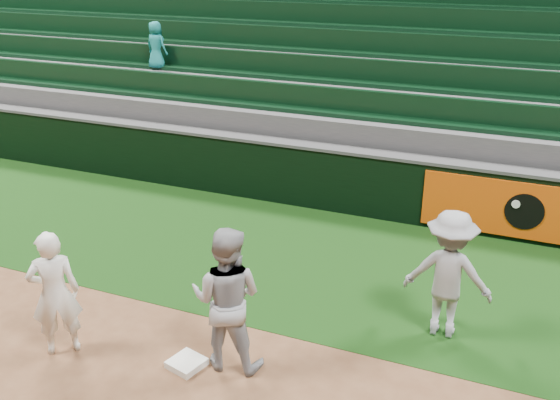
# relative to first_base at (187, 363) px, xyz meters

# --- Properties ---
(ground) EXTENTS (70.00, 70.00, 0.00)m
(ground) POSITION_rel_first_base_xyz_m (0.15, 0.15, -0.04)
(ground) COLOR brown
(ground) RESTS_ON ground
(foul_grass) EXTENTS (36.00, 4.20, 0.01)m
(foul_grass) POSITION_rel_first_base_xyz_m (0.15, 3.15, -0.04)
(foul_grass) COLOR black
(foul_grass) RESTS_ON ground
(first_base) EXTENTS (0.47, 0.47, 0.09)m
(first_base) POSITION_rel_first_base_xyz_m (0.00, 0.00, 0.00)
(first_base) COLOR white
(first_base) RESTS_ON ground
(first_baseman) EXTENTS (0.72, 0.70, 1.66)m
(first_baseman) POSITION_rel_first_base_xyz_m (-1.62, -0.32, 0.78)
(first_baseman) COLOR white
(first_baseman) RESTS_ON ground
(baserunner) EXTENTS (0.98, 0.81, 1.82)m
(baserunner) POSITION_rel_first_base_xyz_m (0.45, 0.26, 0.87)
(baserunner) COLOR #9FA1A9
(baserunner) RESTS_ON ground
(base_coach) EXTENTS (1.13, 0.67, 1.73)m
(base_coach) POSITION_rel_first_base_xyz_m (2.75, 1.93, 0.83)
(base_coach) COLOR #9699A2
(base_coach) RESTS_ON foul_grass
(field_wall) EXTENTS (36.00, 0.45, 1.25)m
(field_wall) POSITION_rel_first_base_xyz_m (0.18, 5.34, 0.59)
(field_wall) COLOR black
(field_wall) RESTS_ON ground
(stadium_seating) EXTENTS (36.00, 5.95, 5.57)m
(stadium_seating) POSITION_rel_first_base_xyz_m (0.16, 9.12, 1.66)
(stadium_seating) COLOR #3E3E41
(stadium_seating) RESTS_ON ground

